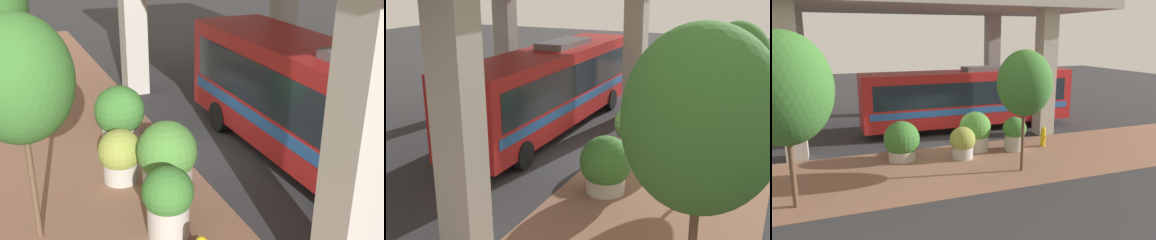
# 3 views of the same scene
# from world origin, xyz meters

# --- Properties ---
(ground_plane) EXTENTS (80.00, 80.00, 0.00)m
(ground_plane) POSITION_xyz_m (0.00, 0.00, 0.00)
(ground_plane) COLOR #2D2D30
(ground_plane) RESTS_ON ground
(sidewalk_strip) EXTENTS (6.00, 40.00, 0.02)m
(sidewalk_strip) POSITION_xyz_m (-3.00, 0.00, 0.01)
(sidewalk_strip) COLOR #845B47
(sidewalk_strip) RESTS_ON ground
(overpass) EXTENTS (9.40, 20.86, 7.48)m
(overpass) POSITION_xyz_m (4.00, 0.00, 6.58)
(overpass) COLOR #ADA89E
(overpass) RESTS_ON ground
(bus) EXTENTS (2.66, 12.50, 3.68)m
(bus) POSITION_xyz_m (3.05, -2.94, 1.99)
(bus) COLOR #B21E1E
(bus) RESTS_ON ground
(fire_hydrant) EXTENTS (0.51, 0.25, 1.01)m
(fire_hydrant) POSITION_xyz_m (-1.73, -5.05, 0.51)
(fire_hydrant) COLOR gold
(fire_hydrant) RESTS_ON ground
(planter_front) EXTENTS (1.15, 1.15, 1.66)m
(planter_front) POSITION_xyz_m (-1.78, -3.39, 0.87)
(planter_front) COLOR #ADA89E
(planter_front) RESTS_ON ground
(planter_middle) EXTENTS (1.17, 1.17, 1.48)m
(planter_middle) POSITION_xyz_m (-2.08, -0.60, 0.75)
(planter_middle) COLOR #ADA89E
(planter_middle) RESTS_ON ground
(planter_back) EXTENTS (1.60, 1.60, 1.80)m
(planter_back) POSITION_xyz_m (-1.36, 2.02, 0.88)
(planter_back) COLOR #ADA89E
(planter_back) RESTS_ON ground
(planter_extra) EXTENTS (1.54, 1.54, 1.91)m
(planter_extra) POSITION_xyz_m (-1.12, -1.60, 0.95)
(planter_extra) COLOR #ADA89E
(planter_extra) RESTS_ON ground
(street_tree_near) EXTENTS (2.19, 2.19, 4.96)m
(street_tree_near) POSITION_xyz_m (-4.43, -2.33, 3.64)
(street_tree_near) COLOR brown
(street_tree_near) RESTS_ON ground
(street_tree_far) EXTENTS (2.96, 2.96, 5.68)m
(street_tree_far) POSITION_xyz_m (-4.81, 6.22, 3.90)
(street_tree_far) COLOR brown
(street_tree_far) RESTS_ON ground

